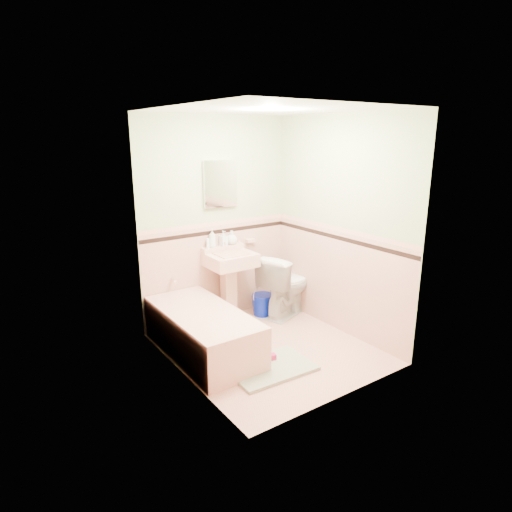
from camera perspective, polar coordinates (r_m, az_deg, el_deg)
floor at (r=4.92m, az=1.69°, el=-11.96°), size 2.20×2.20×0.00m
ceiling at (r=4.37m, az=1.97°, el=18.55°), size 2.20×2.20×0.00m
wall_back at (r=5.39m, az=-5.17°, el=4.55°), size 2.50×0.00×2.50m
wall_front at (r=3.69m, az=12.03°, el=-0.85°), size 2.50×0.00×2.50m
wall_left at (r=3.99m, az=-9.82°, el=0.50°), size 0.00×2.50×2.50m
wall_right at (r=5.13m, az=10.87°, el=3.78°), size 0.00×2.50×2.50m
wainscot_back at (r=5.54m, az=-4.94°, el=-2.09°), size 2.00×0.00×2.00m
wainscot_front at (r=3.92m, az=11.37°, el=-9.96°), size 2.00×0.00×2.00m
wainscot_left at (r=4.20m, az=-9.27°, el=-8.07°), size 0.00×2.20×2.20m
wainscot_right at (r=5.29m, az=10.42°, el=-3.15°), size 0.00×2.20×2.20m
accent_back at (r=5.40m, az=-5.04°, el=3.16°), size 2.00×0.00×2.00m
accent_front at (r=3.73m, az=11.72°, el=-2.70°), size 2.00×0.00×2.00m
accent_left at (r=4.03m, az=-9.51°, el=-1.25°), size 0.00×2.20×2.20m
accent_right at (r=5.14m, az=10.65°, el=2.34°), size 0.00×2.20×2.20m
cap_back at (r=5.38m, az=-5.06°, el=4.20°), size 2.00×0.00×2.00m
cap_front at (r=3.71m, az=11.80°, el=-1.23°), size 2.00×0.00×2.00m
cap_left at (r=4.00m, az=-9.57°, el=0.12°), size 0.00×2.20×2.20m
cap_right at (r=5.12m, az=10.71°, el=3.43°), size 0.00×2.20×2.20m
bathtub at (r=4.77m, az=-6.89°, el=-9.96°), size 0.70×1.50×0.45m
tub_faucet at (r=5.23m, az=-10.75°, el=-3.04°), size 0.04×0.12×0.04m
sink at (r=5.42m, az=-3.24°, el=-4.19°), size 0.56×0.48×0.89m
sink_faucet at (r=5.39m, az=-4.10°, el=1.31°), size 0.02×0.02×0.10m
medicine_cabinet at (r=5.32m, az=-4.65°, el=9.32°), size 0.45×0.04×0.56m
soap_dish at (r=5.66m, az=-0.75°, el=2.03°), size 0.12×0.07×0.04m
soap_bottle_left at (r=5.33m, az=-5.71°, el=2.31°), size 0.11×0.11×0.23m
soap_bottle_mid at (r=5.41m, az=-4.26°, el=2.32°), size 0.09×0.10×0.18m
soap_bottle_right at (r=5.47m, az=-3.19°, el=2.41°), size 0.15×0.15×0.17m
tube at (r=5.31m, az=-6.27°, el=1.67°), size 0.05×0.05×0.12m
toilet at (r=5.66m, az=3.97°, el=-3.72°), size 0.90×0.69×0.81m
bucket at (r=5.72m, az=0.83°, el=-6.34°), size 0.36×0.36×0.28m
bath_mat at (r=4.53m, az=1.89°, el=-14.31°), size 0.86×0.59×0.03m
shoe at (r=4.62m, az=1.70°, el=-13.02°), size 0.15×0.09×0.06m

